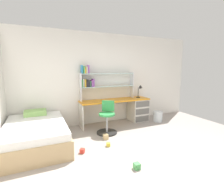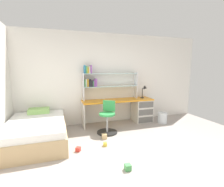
{
  "view_description": "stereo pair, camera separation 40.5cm",
  "coord_description": "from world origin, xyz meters",
  "px_view_note": "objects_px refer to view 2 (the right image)",
  "views": [
    {
      "loc": [
        -1.81,
        -2.06,
        1.63
      ],
      "look_at": [
        -0.19,
        1.6,
        1.03
      ],
      "focal_mm": 26.81,
      "sensor_mm": 36.0,
      "label": 1
    },
    {
      "loc": [
        -1.43,
        -2.21,
        1.63
      ],
      "look_at": [
        -0.19,
        1.6,
        1.03
      ],
      "focal_mm": 26.81,
      "sensor_mm": 36.0,
      "label": 2
    }
  ],
  "objects_px": {
    "swivel_chair": "(107,120)",
    "toy_block_yellow_2": "(105,144)",
    "desk_lamp": "(145,90)",
    "toy_block_green_3": "(128,167)",
    "toy_block_red_0": "(78,149)",
    "toy_block_natural_1": "(104,136)",
    "bed_platform": "(37,131)",
    "desk": "(135,109)",
    "waste_bin": "(162,118)",
    "bookshelf_hutch": "(102,80)"
  },
  "relations": [
    {
      "from": "bookshelf_hutch",
      "to": "toy_block_yellow_2",
      "type": "height_order",
      "value": "bookshelf_hutch"
    },
    {
      "from": "desk",
      "to": "toy_block_yellow_2",
      "type": "relative_size",
      "value": 26.86
    },
    {
      "from": "bed_platform",
      "to": "toy_block_natural_1",
      "type": "relative_size",
      "value": 16.74
    },
    {
      "from": "bed_platform",
      "to": "desk",
      "type": "bearing_deg",
      "value": 13.19
    },
    {
      "from": "bookshelf_hutch",
      "to": "toy_block_yellow_2",
      "type": "bearing_deg",
      "value": -102.82
    },
    {
      "from": "toy_block_yellow_2",
      "to": "toy_block_red_0",
      "type": "bearing_deg",
      "value": -174.22
    },
    {
      "from": "bed_platform",
      "to": "toy_block_green_3",
      "type": "bearing_deg",
      "value": -46.6
    },
    {
      "from": "waste_bin",
      "to": "toy_block_natural_1",
      "type": "relative_size",
      "value": 2.91
    },
    {
      "from": "bookshelf_hutch",
      "to": "toy_block_red_0",
      "type": "xyz_separation_m",
      "value": [
        -0.9,
        -1.5,
        -1.25
      ]
    },
    {
      "from": "toy_block_red_0",
      "to": "toy_block_green_3",
      "type": "xyz_separation_m",
      "value": [
        0.69,
        -0.88,
        0.01
      ]
    },
    {
      "from": "desk_lamp",
      "to": "toy_block_green_3",
      "type": "bearing_deg",
      "value": -124.21
    },
    {
      "from": "desk",
      "to": "toy_block_red_0",
      "type": "distance_m",
      "value": 2.36
    },
    {
      "from": "bed_platform",
      "to": "waste_bin",
      "type": "relative_size",
      "value": 5.75
    },
    {
      "from": "desk_lamp",
      "to": "toy_block_green_3",
      "type": "distance_m",
      "value": 2.85
    },
    {
      "from": "swivel_chair",
      "to": "toy_block_yellow_2",
      "type": "height_order",
      "value": "swivel_chair"
    },
    {
      "from": "waste_bin",
      "to": "swivel_chair",
      "type": "bearing_deg",
      "value": -173.33
    },
    {
      "from": "toy_block_green_3",
      "to": "bookshelf_hutch",
      "type": "bearing_deg",
      "value": 84.94
    },
    {
      "from": "bookshelf_hutch",
      "to": "desk_lamp",
      "type": "xyz_separation_m",
      "value": [
        1.3,
        -0.16,
        -0.31
      ]
    },
    {
      "from": "desk",
      "to": "swivel_chair",
      "type": "height_order",
      "value": "swivel_chair"
    },
    {
      "from": "bed_platform",
      "to": "toy_block_red_0",
      "type": "height_order",
      "value": "bed_platform"
    },
    {
      "from": "desk",
      "to": "swivel_chair",
      "type": "xyz_separation_m",
      "value": [
        -1.06,
        -0.58,
        -0.09
      ]
    },
    {
      "from": "bookshelf_hutch",
      "to": "toy_block_green_3",
      "type": "bearing_deg",
      "value": -95.06
    },
    {
      "from": "desk",
      "to": "waste_bin",
      "type": "bearing_deg",
      "value": -26.94
    },
    {
      "from": "desk",
      "to": "toy_block_green_3",
      "type": "relative_size",
      "value": 21.51
    },
    {
      "from": "swivel_chair",
      "to": "waste_bin",
      "type": "distance_m",
      "value": 1.8
    },
    {
      "from": "toy_block_red_0",
      "to": "desk_lamp",
      "type": "bearing_deg",
      "value": 31.46
    },
    {
      "from": "desk",
      "to": "desk_lamp",
      "type": "distance_m",
      "value": 0.64
    },
    {
      "from": "swivel_chair",
      "to": "toy_block_red_0",
      "type": "xyz_separation_m",
      "value": [
        -0.84,
        -0.78,
        -0.28
      ]
    },
    {
      "from": "desk_lamp",
      "to": "toy_block_red_0",
      "type": "xyz_separation_m",
      "value": [
        -2.2,
        -1.35,
        -0.94
      ]
    },
    {
      "from": "waste_bin",
      "to": "toy_block_yellow_2",
      "type": "bearing_deg",
      "value": -155.69
    },
    {
      "from": "bed_platform",
      "to": "toy_block_natural_1",
      "type": "xyz_separation_m",
      "value": [
        1.47,
        -0.29,
        -0.2
      ]
    },
    {
      "from": "desk_lamp",
      "to": "waste_bin",
      "type": "height_order",
      "value": "desk_lamp"
    },
    {
      "from": "bookshelf_hutch",
      "to": "swivel_chair",
      "type": "height_order",
      "value": "bookshelf_hutch"
    },
    {
      "from": "desk",
      "to": "toy_block_yellow_2",
      "type": "bearing_deg",
      "value": -135.81
    },
    {
      "from": "bookshelf_hutch",
      "to": "toy_block_yellow_2",
      "type": "xyz_separation_m",
      "value": [
        -0.33,
        -1.45,
        -1.26
      ]
    },
    {
      "from": "toy_block_red_0",
      "to": "toy_block_natural_1",
      "type": "height_order",
      "value": "toy_block_natural_1"
    },
    {
      "from": "waste_bin",
      "to": "toy_block_red_0",
      "type": "distance_m",
      "value": 2.81
    },
    {
      "from": "swivel_chair",
      "to": "toy_block_yellow_2",
      "type": "distance_m",
      "value": 0.82
    },
    {
      "from": "toy_block_red_0",
      "to": "toy_block_natural_1",
      "type": "bearing_deg",
      "value": 32.58
    },
    {
      "from": "desk_lamp",
      "to": "bookshelf_hutch",
      "type": "bearing_deg",
      "value": 173.16
    },
    {
      "from": "desk_lamp",
      "to": "toy_block_yellow_2",
      "type": "xyz_separation_m",
      "value": [
        -1.63,
        -1.29,
        -0.94
      ]
    },
    {
      "from": "desk_lamp",
      "to": "toy_block_yellow_2",
      "type": "relative_size",
      "value": 4.91
    },
    {
      "from": "desk_lamp",
      "to": "swivel_chair",
      "type": "distance_m",
      "value": 1.62
    },
    {
      "from": "bed_platform",
      "to": "toy_block_green_3",
      "type": "relative_size",
      "value": 18.92
    },
    {
      "from": "swivel_chair",
      "to": "bed_platform",
      "type": "xyz_separation_m",
      "value": [
        -1.65,
        -0.06,
        -0.07
      ]
    },
    {
      "from": "desk",
      "to": "toy_block_yellow_2",
      "type": "distance_m",
      "value": 1.89
    },
    {
      "from": "desk",
      "to": "toy_block_green_3",
      "type": "distance_m",
      "value": 2.56
    },
    {
      "from": "toy_block_natural_1",
      "to": "bookshelf_hutch",
      "type": "bearing_deg",
      "value": 77.26
    },
    {
      "from": "desk",
      "to": "bed_platform",
      "type": "relative_size",
      "value": 1.14
    },
    {
      "from": "toy_block_red_0",
      "to": "toy_block_green_3",
      "type": "bearing_deg",
      "value": -51.75
    }
  ]
}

